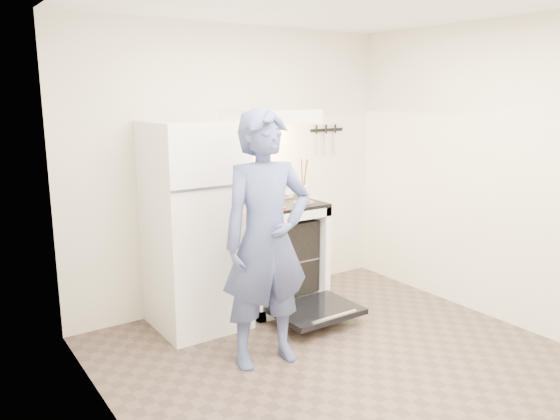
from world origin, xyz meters
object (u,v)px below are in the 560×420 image
object	(u,v)px
person	(266,240)
dutch_oven	(267,213)
refrigerator	(195,226)
tea_kettle	(254,185)
stove_body	(276,255)

from	to	relation	value
person	dutch_oven	bearing A→B (deg)	64.56
refrigerator	tea_kettle	world-z (taller)	refrigerator
refrigerator	stove_body	bearing A→B (deg)	1.77
tea_kettle	dutch_oven	bearing A→B (deg)	-114.71
tea_kettle	person	xyz separation A→B (m)	(-0.55, -1.06, -0.19)
person	tea_kettle	bearing A→B (deg)	70.34
refrigerator	tea_kettle	size ratio (longest dim) A/B	5.87
person	dutch_oven	world-z (taller)	person
tea_kettle	dutch_oven	size ratio (longest dim) A/B	0.92
stove_body	tea_kettle	world-z (taller)	tea_kettle
stove_body	tea_kettle	xyz separation A→B (m)	(-0.13, 0.17, 0.63)
dutch_oven	stove_body	bearing A→B (deg)	50.72
refrigerator	person	world-z (taller)	person
tea_kettle	dutch_oven	distance (m)	0.82
person	dutch_oven	xyz separation A→B (m)	(0.21, 0.32, 0.11)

